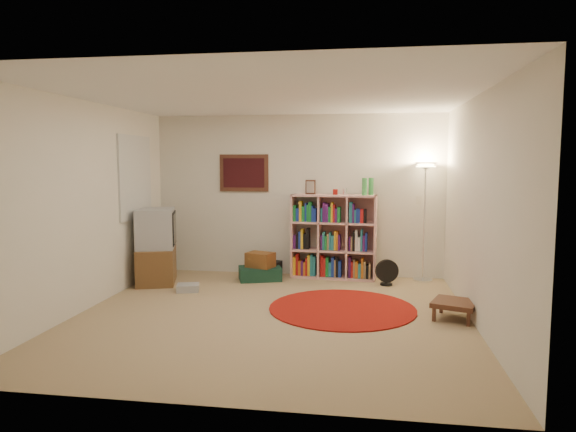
{
  "coord_description": "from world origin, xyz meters",
  "views": [
    {
      "loc": [
        1.06,
        -5.69,
        1.77
      ],
      "look_at": [
        0.1,
        0.6,
        1.1
      ],
      "focal_mm": 32.0,
      "sensor_mm": 36.0,
      "label": 1
    }
  ],
  "objects_px": {
    "floor_fan": "(387,272)",
    "tv_stand": "(156,247)",
    "suitcase": "(260,273)",
    "bookshelf": "(333,238)",
    "floor_lamp": "(425,183)",
    "side_table": "(455,304)"
  },
  "relations": [
    {
      "from": "floor_fan",
      "to": "suitcase",
      "type": "relative_size",
      "value": 0.53
    },
    {
      "from": "floor_lamp",
      "to": "floor_fan",
      "type": "bearing_deg",
      "value": -146.18
    },
    {
      "from": "floor_lamp",
      "to": "suitcase",
      "type": "bearing_deg",
      "value": -172.94
    },
    {
      "from": "floor_fan",
      "to": "tv_stand",
      "type": "bearing_deg",
      "value": 170.57
    },
    {
      "from": "floor_lamp",
      "to": "suitcase",
      "type": "relative_size",
      "value": 2.48
    },
    {
      "from": "bookshelf",
      "to": "side_table",
      "type": "height_order",
      "value": "bookshelf"
    },
    {
      "from": "floor_fan",
      "to": "tv_stand",
      "type": "height_order",
      "value": "tv_stand"
    },
    {
      "from": "tv_stand",
      "to": "bookshelf",
      "type": "bearing_deg",
      "value": -1.14
    },
    {
      "from": "floor_lamp",
      "to": "tv_stand",
      "type": "bearing_deg",
      "value": -169.71
    },
    {
      "from": "floor_lamp",
      "to": "floor_fan",
      "type": "xyz_separation_m",
      "value": [
        -0.54,
        -0.37,
        -1.28
      ]
    },
    {
      "from": "floor_fan",
      "to": "side_table",
      "type": "relative_size",
      "value": 0.64
    },
    {
      "from": "bookshelf",
      "to": "floor_lamp",
      "type": "relative_size",
      "value": 0.87
    },
    {
      "from": "suitcase",
      "to": "side_table",
      "type": "relative_size",
      "value": 1.21
    },
    {
      "from": "bookshelf",
      "to": "floor_fan",
      "type": "height_order",
      "value": "bookshelf"
    },
    {
      "from": "side_table",
      "to": "tv_stand",
      "type": "bearing_deg",
      "value": 163.78
    },
    {
      "from": "suitcase",
      "to": "bookshelf",
      "type": "bearing_deg",
      "value": -2.04
    },
    {
      "from": "bookshelf",
      "to": "side_table",
      "type": "distance_m",
      "value": 2.46
    },
    {
      "from": "bookshelf",
      "to": "tv_stand",
      "type": "height_order",
      "value": "bookshelf"
    },
    {
      "from": "floor_lamp",
      "to": "side_table",
      "type": "xyz_separation_m",
      "value": [
        0.15,
        -1.88,
        -1.29
      ]
    },
    {
      "from": "floor_lamp",
      "to": "side_table",
      "type": "height_order",
      "value": "floor_lamp"
    },
    {
      "from": "floor_lamp",
      "to": "floor_fan",
      "type": "distance_m",
      "value": 1.44
    },
    {
      "from": "floor_fan",
      "to": "suitcase",
      "type": "xyz_separation_m",
      "value": [
        -1.87,
        0.07,
        -0.09
      ]
    }
  ]
}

